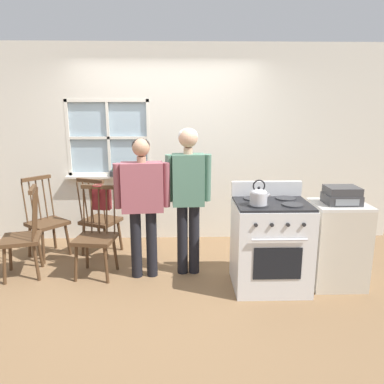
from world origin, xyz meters
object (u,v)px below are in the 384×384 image
(kettle, at_px, (259,196))
(potted_plant, at_px, (115,172))
(side_counter, at_px, (336,244))
(chair_by_window, at_px, (96,237))
(person_teen_center, at_px, (188,188))
(chair_near_stove, at_px, (23,238))
(chair_near_wall, at_px, (100,221))
(handbag, at_px, (101,198))
(chair_center_cluster, at_px, (46,222))
(person_elderly_left, at_px, (142,196))
(stove, at_px, (270,244))
(stereo, at_px, (342,195))

(kettle, height_order, potted_plant, kettle)
(kettle, bearing_deg, side_counter, 10.59)
(chair_by_window, distance_m, person_teen_center, 1.18)
(chair_near_stove, height_order, person_teen_center, person_teen_center)
(chair_near_stove, height_order, potted_plant, potted_plant)
(chair_near_wall, xyz_separation_m, handbag, (0.12, -0.40, 0.40))
(person_teen_center, height_order, kettle, person_teen_center)
(chair_center_cluster, distance_m, handbag, 0.95)
(chair_by_window, relative_size, chair_near_wall, 1.00)
(chair_near_wall, xyz_separation_m, potted_plant, (0.13, 0.52, 0.54))
(person_elderly_left, height_order, kettle, person_elderly_left)
(chair_near_stove, xyz_separation_m, handbag, (0.84, 0.23, 0.40))
(chair_near_wall, distance_m, stove, 2.19)
(chair_center_cluster, height_order, side_counter, chair_center_cluster)
(handbag, bearing_deg, chair_center_cluster, 156.04)
(stove, bearing_deg, person_elderly_left, 168.46)
(chair_near_wall, xyz_separation_m, kettle, (1.81, -1.08, 0.58))
(person_teen_center, distance_m, side_counter, 1.69)
(handbag, relative_size, side_counter, 0.34)
(stove, relative_size, handbag, 3.53)
(chair_center_cluster, distance_m, side_counter, 3.47)
(person_teen_center, height_order, side_counter, person_teen_center)
(kettle, distance_m, side_counter, 1.07)
(handbag, distance_m, stereo, 2.63)
(stove, xyz_separation_m, stereo, (0.72, 0.01, 0.51))
(chair_by_window, xyz_separation_m, person_teen_center, (1.04, 0.03, 0.56))
(kettle, relative_size, side_counter, 0.27)
(chair_by_window, distance_m, kettle, 1.87)
(chair_near_stove, bearing_deg, handbag, 90.75)
(handbag, relative_size, stereo, 0.90)
(chair_near_wall, distance_m, person_elderly_left, 1.05)
(handbag, bearing_deg, stove, -16.63)
(potted_plant, bearing_deg, handbag, -90.32)
(chair_near_wall, xyz_separation_m, chair_center_cluster, (-0.66, -0.05, 0.00))
(side_counter, bearing_deg, person_teen_center, 168.55)
(chair_by_window, xyz_separation_m, handbag, (0.03, 0.23, 0.40))
(person_teen_center, relative_size, potted_plant, 7.81)
(potted_plant, bearing_deg, person_elderly_left, -67.11)
(chair_center_cluster, height_order, chair_near_stove, same)
(person_teen_center, bearing_deg, chair_near_stove, 177.63)
(chair_center_cluster, relative_size, stereo, 2.99)
(stove, height_order, handbag, stove)
(chair_center_cluster, bearing_deg, side_counter, -63.86)
(chair_center_cluster, bearing_deg, stereo, -64.19)
(chair_by_window, height_order, stove, stove)
(person_teen_center, relative_size, handbag, 5.38)
(person_teen_center, xyz_separation_m, side_counter, (1.57, -0.32, -0.55))
(person_elderly_left, distance_m, stereo, 2.08)
(potted_plant, xyz_separation_m, handbag, (-0.01, -0.91, -0.14))
(chair_center_cluster, height_order, kettle, kettle)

